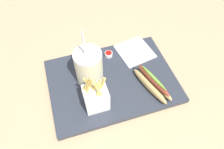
# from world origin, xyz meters

# --- Properties ---
(ground_plane) EXTENTS (2.40, 2.40, 0.02)m
(ground_plane) POSITION_xyz_m (0.00, 0.00, -0.01)
(ground_plane) COLOR tan
(food_tray) EXTENTS (0.48, 0.35, 0.02)m
(food_tray) POSITION_xyz_m (0.00, 0.00, 0.01)
(food_tray) COLOR #2D333D
(food_tray) RESTS_ON ground_plane
(soda_cup) EXTENTS (0.10, 0.10, 0.24)m
(soda_cup) POSITION_xyz_m (0.08, -0.02, 0.09)
(soda_cup) COLOR beige
(soda_cup) RESTS_ON food_tray
(fries_basket) EXTENTS (0.08, 0.07, 0.16)m
(fries_basket) POSITION_xyz_m (0.09, 0.09, 0.07)
(fries_basket) COLOR white
(fries_basket) RESTS_ON food_tray
(hot_dog_1) EXTENTS (0.10, 0.19, 0.06)m
(hot_dog_1) POSITION_xyz_m (-0.13, 0.08, 0.05)
(hot_dog_1) COLOR tan
(hot_dog_1) RESTS_ON food_tray
(ketchup_cup_1) EXTENTS (0.03, 0.03, 0.02)m
(ketchup_cup_1) POSITION_xyz_m (0.07, -0.11, 0.03)
(ketchup_cup_1) COLOR white
(ketchup_cup_1) RESTS_ON food_tray
(ketchup_cup_2) EXTENTS (0.03, 0.03, 0.02)m
(ketchup_cup_2) POSITION_xyz_m (-0.02, -0.12, 0.03)
(ketchup_cup_2) COLOR white
(ketchup_cup_2) RESTS_ON food_tray
(napkin_stack) EXTENTS (0.16, 0.16, 0.00)m
(napkin_stack) POSITION_xyz_m (-0.14, -0.11, 0.02)
(napkin_stack) COLOR white
(napkin_stack) RESTS_ON food_tray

